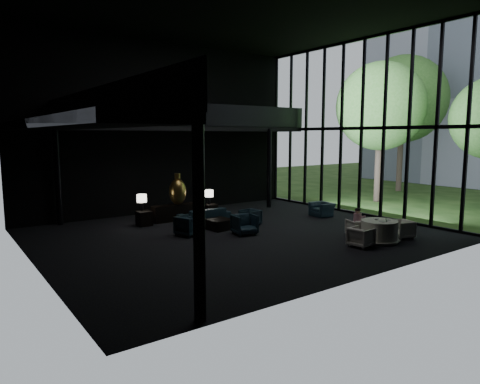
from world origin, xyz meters
TOP-DOWN VIEW (x-y plane):
  - floor at (0.00, 0.00)m, footprint 14.00×12.00m
  - ceiling at (0.00, 0.00)m, footprint 14.00×12.00m
  - wall_back at (0.00, 6.00)m, footprint 14.00×0.04m
  - wall_front at (0.00, -6.00)m, footprint 14.00×0.04m
  - wall_left at (-7.00, 0.00)m, footprint 0.04×12.00m
  - curtain_wall at (6.95, 0.00)m, footprint 0.20×12.00m
  - mezzanine_left at (-6.00, 0.00)m, footprint 2.00×12.00m
  - mezzanine_back at (1.00, 5.00)m, footprint 12.00×2.00m
  - railing_left at (-5.00, 0.00)m, footprint 0.06×12.00m
  - railing_back at (1.00, 4.00)m, footprint 12.00×0.06m
  - column_sw at (-5.00, -5.70)m, footprint 0.24×0.24m
  - column_nw at (-5.00, 5.70)m, footprint 0.24×0.24m
  - column_ne at (4.80, 4.00)m, footprint 0.24×0.24m
  - tree_near at (11.00, 2.00)m, footprint 4.80×4.80m
  - tree_far at (16.00, 4.00)m, footprint 5.60×5.60m
  - console at (-0.66, 3.68)m, footprint 2.21×0.50m
  - bronze_urn at (-0.66, 3.55)m, footprint 0.73×0.73m
  - side_table_left at (-2.26, 3.47)m, footprint 0.55×0.55m
  - table_lamp_left at (-2.26, 3.66)m, footprint 0.40×0.40m
  - side_table_right at (0.94, 3.49)m, footprint 0.53×0.53m
  - table_lamp_right at (0.94, 3.59)m, footprint 0.38×0.38m
  - sofa at (0.00, 2.47)m, footprint 2.28×0.67m
  - lounge_armchair_west at (-1.61, 0.90)m, footprint 1.01×1.04m
  - lounge_armchair_east at (1.31, 0.99)m, footprint 0.68×0.71m
  - lounge_armchair_south at (0.15, -0.19)m, footprint 0.99×0.95m
  - window_armchair at (5.20, 0.68)m, footprint 0.64×0.91m
  - coffee_table at (-0.12, 1.12)m, footprint 1.01×1.01m
  - dining_table at (3.31, -3.81)m, footprint 1.40×1.40m
  - dining_chair_north at (3.30, -2.89)m, footprint 0.79×0.77m
  - dining_chair_east at (4.40, -3.96)m, footprint 0.76×0.79m
  - dining_chair_west at (2.25, -3.88)m, footprint 0.67×0.71m
  - child at (3.30, -2.87)m, footprint 0.29×0.29m
  - plate_a at (3.22, -3.98)m, footprint 0.26×0.26m
  - plate_b at (3.47, -3.53)m, footprint 0.23×0.23m
  - saucer at (3.61, -3.96)m, footprint 0.16×0.16m
  - coffee_cup at (3.62, -3.85)m, footprint 0.09×0.09m
  - cereal_bowl at (3.28, -3.69)m, footprint 0.14×0.14m
  - cream_pot at (3.29, -4.10)m, footprint 0.07×0.07m

SIDE VIEW (x-z plane):
  - floor at x=0.00m, z-range -0.01..0.01m
  - coffee_table at x=-0.12m, z-range 0.00..0.40m
  - side_table_right at x=0.94m, z-range 0.00..0.58m
  - side_table_left at x=-2.26m, z-range 0.00..0.60m
  - dining_chair_north at x=3.30m, z-range 0.00..0.64m
  - dining_table at x=3.31m, z-range -0.05..0.70m
  - dining_chair_east at x=4.40m, z-range 0.00..0.66m
  - dining_chair_west at x=2.25m, z-range 0.00..0.67m
  - lounge_armchair_east at x=1.31m, z-range 0.00..0.67m
  - console at x=-0.66m, z-range 0.00..0.70m
  - window_armchair at x=5.20m, z-range 0.00..0.75m
  - lounge_armchair_west at x=-1.61m, z-range 0.00..0.86m
  - lounge_armchair_south at x=0.15m, z-range 0.00..0.89m
  - sofa at x=0.00m, z-range 0.00..0.89m
  - child at x=3.30m, z-range 0.45..1.06m
  - saucer at x=3.61m, z-range 0.75..0.76m
  - plate_b at x=3.47m, z-range 0.75..0.76m
  - plate_a at x=3.22m, z-range 0.75..0.77m
  - cream_pot at x=3.29m, z-range 0.75..0.82m
  - cereal_bowl at x=3.28m, z-range 0.75..0.82m
  - coffee_cup at x=3.62m, z-range 0.76..0.82m
  - table_lamp_right at x=0.94m, z-range 0.72..1.36m
  - table_lamp_left at x=-2.26m, z-range 0.75..1.42m
  - bronze_urn at x=-0.66m, z-range 0.61..1.96m
  - column_sw at x=-5.00m, z-range 0.00..4.00m
  - column_nw at x=-5.00m, z-range 0.00..4.00m
  - column_ne at x=4.80m, z-range 0.00..4.00m
  - wall_back at x=0.00m, z-range 0.00..8.00m
  - wall_front at x=0.00m, z-range 0.00..8.00m
  - wall_left at x=-7.00m, z-range 0.00..8.00m
  - curtain_wall at x=6.95m, z-range 0.00..8.00m
  - mezzanine_left at x=-6.00m, z-range 3.88..4.12m
  - mezzanine_back at x=1.00m, z-range 3.88..4.12m
  - railing_left at x=-5.00m, z-range 4.10..5.10m
  - railing_back at x=1.00m, z-range 4.10..5.10m
  - tree_near at x=11.00m, z-range 1.41..9.06m
  - tree_far at x=16.00m, z-range 1.59..10.39m
  - ceiling at x=0.00m, z-range 7.99..8.01m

